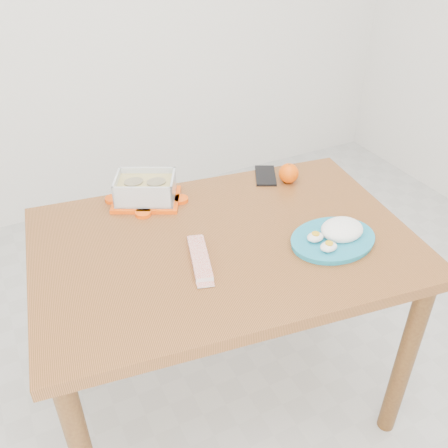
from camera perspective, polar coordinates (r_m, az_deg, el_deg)
name	(u,v)px	position (r m, az deg, el deg)	size (l,w,h in m)	color
ground	(282,404)	(2.06, 6.68, -19.80)	(3.50, 3.50, 0.00)	#B7B7B2
dining_table	(224,266)	(1.61, 0.00, -4.79)	(1.26, 0.92, 0.75)	brown
food_container	(146,189)	(1.73, -8.95, 3.94)	(0.28, 0.25, 0.10)	#FF4F07
orange_fruit	(289,173)	(1.84, 7.40, 5.78)	(0.07, 0.07, 0.07)	#FC6605
rice_plate	(336,235)	(1.56, 12.69, -1.20)	(0.28, 0.28, 0.07)	teal
candy_bar	(200,258)	(1.46, -2.77, -3.95)	(0.20, 0.05, 0.02)	red
smartphone	(266,176)	(1.88, 4.77, 5.54)	(0.07, 0.15, 0.01)	black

